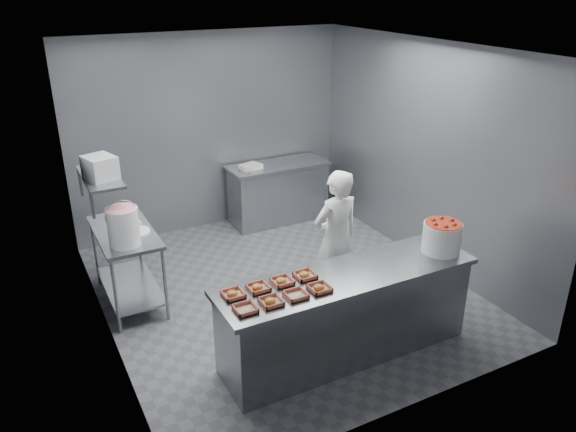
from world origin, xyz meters
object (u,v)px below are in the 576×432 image
at_px(glaze_bucket, 123,226).
at_px(service_counter, 346,314).
at_px(tray_6, 282,281).
at_px(prep_table, 127,255).
at_px(appliance, 100,167).
at_px(tray_7, 305,275).
at_px(tray_3, 319,288).
at_px(worker, 336,239).
at_px(tray_2, 296,295).
at_px(back_counter, 278,192).
at_px(tray_1, 271,301).
at_px(tray_4, 233,294).
at_px(tray_5, 258,287).
at_px(strawberry_tub, 442,236).
at_px(tray_0, 245,309).

bearing_deg(glaze_bucket, service_counter, -42.99).
bearing_deg(tray_6, prep_table, 119.16).
bearing_deg(appliance, service_counter, -62.34).
bearing_deg(tray_7, service_counter, -18.34).
distance_m(tray_3, glaze_bucket, 2.18).
bearing_deg(worker, tray_2, 39.31).
bearing_deg(tray_7, glaze_bucket, 131.95).
distance_m(back_counter, tray_7, 3.41).
bearing_deg(tray_1, appliance, 115.44).
relative_size(prep_table, tray_1, 6.40).
bearing_deg(tray_4, service_counter, -6.70).
distance_m(tray_2, tray_3, 0.24).
distance_m(tray_6, tray_7, 0.24).
xyz_separation_m(tray_1, tray_5, (0.00, 0.26, 0.00)).
bearing_deg(tray_2, appliance, 120.89).
bearing_deg(appliance, tray_5, -78.08).
bearing_deg(tray_1, tray_7, 28.63).
bearing_deg(service_counter, tray_4, 173.30).
bearing_deg(tray_4, back_counter, 57.13).
bearing_deg(appliance, glaze_bucket, -83.97).
height_order(tray_2, tray_7, tray_7).
bearing_deg(tray_5, tray_7, 0.00).
distance_m(tray_7, strawberry_tub, 1.49).
distance_m(back_counter, worker, 2.44).
relative_size(prep_table, tray_0, 6.40).
bearing_deg(tray_7, strawberry_tub, -6.86).
height_order(tray_7, strawberry_tub, strawberry_tub).
height_order(tray_0, glaze_bucket, glaze_bucket).
xyz_separation_m(service_counter, glaze_bucket, (-1.71, 1.59, 0.66)).
bearing_deg(tray_7, tray_1, -151.37).
relative_size(tray_0, glaze_bucket, 0.38).
distance_m(tray_4, glaze_bucket, 1.59).
bearing_deg(service_counter, tray_7, 161.66).
bearing_deg(tray_5, tray_1, -90.00).
height_order(tray_2, glaze_bucket, glaze_bucket).
height_order(tray_4, tray_5, same).
height_order(prep_table, tray_5, tray_5).
xyz_separation_m(tray_5, worker, (1.29, 0.75, -0.13)).
distance_m(service_counter, tray_3, 0.63).
bearing_deg(tray_1, tray_2, 0.00).
bearing_deg(service_counter, tray_3, -161.67).
relative_size(back_counter, appliance, 4.81).
bearing_deg(tray_5, back_counter, 60.35).
bearing_deg(appliance, back_counter, 10.35).
bearing_deg(tray_2, tray_4, 151.53).
relative_size(tray_5, strawberry_tub, 0.49).
distance_m(service_counter, prep_table, 2.56).
height_order(tray_5, worker, worker).
height_order(worker, strawberry_tub, worker).
bearing_deg(tray_5, prep_table, 113.07).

